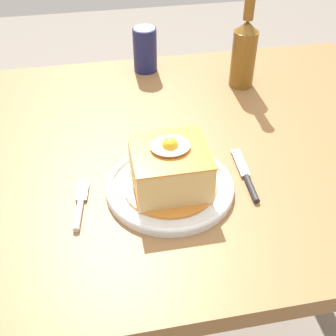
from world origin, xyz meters
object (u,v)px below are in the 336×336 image
(main_plate, at_px, (170,186))
(soda_can, at_px, (145,50))
(fork, at_px, (80,207))
(knife, at_px, (248,181))
(beer_bottle_amber, at_px, (244,50))

(main_plate, distance_m, soda_can, 0.52)
(fork, bearing_deg, knife, 2.13)
(main_plate, bearing_deg, soda_can, 86.73)
(fork, bearing_deg, main_plate, 6.85)
(main_plate, distance_m, beer_bottle_amber, 0.48)
(fork, height_order, knife, same)
(main_plate, height_order, knife, main_plate)
(fork, distance_m, soda_can, 0.58)
(main_plate, height_order, soda_can, soda_can)
(main_plate, bearing_deg, fork, -173.15)
(knife, bearing_deg, beer_bottle_amber, 74.04)
(main_plate, relative_size, soda_can, 2.03)
(knife, relative_size, soda_can, 1.34)
(knife, distance_m, soda_can, 0.54)
(beer_bottle_amber, bearing_deg, soda_can, 150.87)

